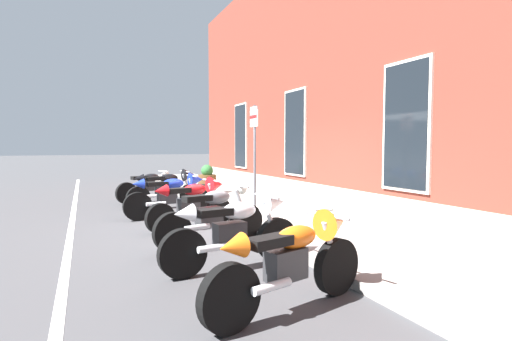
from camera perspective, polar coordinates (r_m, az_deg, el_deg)
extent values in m
plane|color=#38383A|center=(8.75, -3.50, -7.78)|extent=(140.00, 140.00, 0.00)
cube|color=gray|center=(9.30, 4.68, -6.68)|extent=(27.82, 2.80, 0.14)
cube|color=silver|center=(8.25, -25.14, -8.79)|extent=(27.82, 0.12, 0.01)
cube|color=maroon|center=(11.99, 23.73, 13.27)|extent=(21.82, 5.81, 7.60)
cube|color=gray|center=(9.97, 11.61, -4.41)|extent=(21.82, 0.10, 0.70)
cube|color=silver|center=(15.69, -2.17, 4.97)|extent=(1.22, 0.06, 2.52)
cube|color=black|center=(15.68, -2.27, 4.97)|extent=(1.10, 0.03, 2.40)
cube|color=silver|center=(11.74, 5.64, 5.41)|extent=(1.22, 0.06, 2.52)
cube|color=black|center=(11.72, 5.51, 5.41)|extent=(1.10, 0.03, 2.40)
cube|color=silver|center=(8.21, 20.72, 5.98)|extent=(1.22, 0.06, 2.52)
cube|color=black|center=(8.19, 20.57, 5.99)|extent=(1.10, 0.03, 2.40)
cylinder|color=black|center=(12.95, -12.38, -2.71)|extent=(0.31, 0.65, 0.64)
cylinder|color=black|center=(12.35, -18.07, -3.11)|extent=(0.31, 0.65, 0.64)
cylinder|color=silver|center=(12.88, -12.78, -1.69)|extent=(0.16, 0.31, 0.60)
cube|color=#28282B|center=(12.60, -15.37, -2.11)|extent=(0.34, 0.49, 0.32)
ellipsoid|color=black|center=(12.64, -14.78, -0.97)|extent=(0.40, 0.57, 0.24)
cube|color=black|center=(12.48, -16.35, -1.01)|extent=(0.35, 0.52, 0.10)
cylinder|color=silver|center=(12.82, -13.12, -0.12)|extent=(0.60, 0.22, 0.04)
cylinder|color=silver|center=(12.37, -16.38, -2.83)|extent=(0.22, 0.46, 0.09)
sphere|color=silver|center=(12.86, -12.80, -0.42)|extent=(0.18, 0.18, 0.18)
cylinder|color=black|center=(11.55, -9.32, -3.42)|extent=(0.22, 0.66, 0.65)
cylinder|color=black|center=(11.05, -16.52, -3.84)|extent=(0.22, 0.66, 0.65)
cylinder|color=silver|center=(11.49, -9.79, -2.09)|extent=(0.12, 0.33, 0.67)
cube|color=#28282B|center=(11.24, -13.09, -2.74)|extent=(0.29, 0.47, 0.32)
ellipsoid|color=black|center=(11.26, -12.39, -1.09)|extent=(0.34, 0.56, 0.24)
cube|color=black|center=(11.13, -14.22, -1.12)|extent=(0.29, 0.51, 0.10)
cylinder|color=silver|center=(11.42, -10.18, -0.15)|extent=(0.62, 0.14, 0.04)
cylinder|color=silver|center=(11.05, -14.33, -3.55)|extent=(0.16, 0.46, 0.09)
cone|color=black|center=(11.48, -9.57, -0.62)|extent=(0.41, 0.39, 0.36)
cone|color=black|center=(11.00, -16.47, -1.11)|extent=(0.28, 0.30, 0.24)
cylinder|color=black|center=(9.96, -8.23, -4.49)|extent=(0.19, 0.67, 0.66)
cylinder|color=black|center=(9.54, -16.60, -4.97)|extent=(0.19, 0.67, 0.66)
cylinder|color=silver|center=(9.89, -8.79, -2.98)|extent=(0.10, 0.33, 0.66)
cube|color=#28282B|center=(9.69, -12.62, -3.70)|extent=(0.26, 0.46, 0.32)
ellipsoid|color=#192D9E|center=(9.70, -11.80, -1.85)|extent=(0.31, 0.54, 0.24)
cube|color=black|center=(9.59, -13.97, -1.88)|extent=(0.27, 0.50, 0.10)
cylinder|color=silver|center=(9.83, -9.25, -0.75)|extent=(0.62, 0.10, 0.04)
cylinder|color=silver|center=(9.51, -14.14, -4.65)|extent=(0.14, 0.46, 0.09)
cone|color=#192D9E|center=(9.88, -8.53, -1.30)|extent=(0.39, 0.37, 0.36)
cone|color=#192D9E|center=(9.48, -16.54, -1.86)|extent=(0.27, 0.28, 0.24)
cylinder|color=black|center=(8.76, -5.43, -5.78)|extent=(0.29, 0.61, 0.60)
cylinder|color=black|center=(8.06, -13.59, -6.68)|extent=(0.29, 0.61, 0.60)
cylinder|color=silver|center=(8.66, -5.98, -4.02)|extent=(0.16, 0.34, 0.68)
cube|color=#28282B|center=(8.33, -9.64, -5.04)|extent=(0.34, 0.48, 0.32)
ellipsoid|color=red|center=(8.37, -8.78, -2.73)|extent=(0.40, 0.57, 0.24)
cube|color=black|center=(8.18, -11.06, -2.83)|extent=(0.35, 0.52, 0.10)
cylinder|color=silver|center=(8.57, -6.44, -1.42)|extent=(0.60, 0.21, 0.04)
cylinder|color=silver|center=(8.11, -11.03, -6.23)|extent=(0.22, 0.46, 0.09)
cone|color=red|center=(8.65, -5.72, -2.03)|extent=(0.44, 0.43, 0.36)
cone|color=red|center=(7.99, -13.51, -2.87)|extent=(0.30, 0.32, 0.24)
cylinder|color=black|center=(7.38, -1.37, -7.33)|extent=(0.27, 0.66, 0.65)
cylinder|color=black|center=(6.64, -11.90, -8.64)|extent=(0.27, 0.66, 0.65)
cylinder|color=silver|center=(7.27, -2.02, -5.28)|extent=(0.15, 0.34, 0.68)
cube|color=#28282B|center=(6.92, -6.72, -6.57)|extent=(0.32, 0.48, 0.32)
ellipsoid|color=slate|center=(6.95, -5.67, -3.84)|extent=(0.38, 0.57, 0.24)
cube|color=black|center=(6.76, -8.42, -3.98)|extent=(0.33, 0.52, 0.10)
cylinder|color=silver|center=(7.18, -2.55, -2.22)|extent=(0.61, 0.18, 0.04)
cylinder|color=silver|center=(6.70, -8.42, -8.06)|extent=(0.19, 0.46, 0.09)
sphere|color=silver|center=(7.23, -2.02, -2.73)|extent=(0.18, 0.18, 0.18)
cylinder|color=black|center=(6.01, 2.99, -9.85)|extent=(0.21, 0.67, 0.65)
cylinder|color=black|center=(5.34, -10.48, -11.64)|extent=(0.21, 0.67, 0.65)
cylinder|color=silver|center=(5.90, 2.20, -7.42)|extent=(0.11, 0.33, 0.67)
cube|color=#28282B|center=(5.58, -3.79, -9.04)|extent=(0.28, 0.47, 0.32)
ellipsoid|color=silver|center=(5.59, -2.43, -5.76)|extent=(0.33, 0.55, 0.24)
cube|color=black|center=(5.41, -5.97, -5.97)|extent=(0.28, 0.51, 0.10)
cylinder|color=silver|center=(5.80, 1.55, -3.72)|extent=(0.62, 0.12, 0.04)
cylinder|color=silver|center=(5.37, -6.06, -10.96)|extent=(0.15, 0.46, 0.09)
cone|color=silver|center=(5.88, 2.61, -4.60)|extent=(0.40, 0.39, 0.36)
cone|color=silver|center=(5.24, -10.34, -6.11)|extent=(0.27, 0.29, 0.24)
cylinder|color=black|center=(4.83, 11.48, -13.32)|extent=(0.29, 0.66, 0.66)
cylinder|color=black|center=(3.83, -3.79, -17.80)|extent=(0.29, 0.66, 0.66)
cylinder|color=silver|center=(4.69, 10.73, -10.70)|extent=(0.15, 0.31, 0.62)
cube|color=#28282B|center=(4.20, 4.32, -13.26)|extent=(0.33, 0.48, 0.32)
ellipsoid|color=orange|center=(4.24, 5.82, -9.45)|extent=(0.39, 0.57, 0.24)
cube|color=black|center=(3.98, 1.90, -10.14)|extent=(0.34, 0.52, 0.10)
cylinder|color=silver|center=(4.55, 10.13, -6.40)|extent=(0.61, 0.20, 0.04)
cylinder|color=silver|center=(3.97, 2.28, -16.28)|extent=(0.21, 0.46, 0.09)
cone|color=orange|center=(4.66, 11.17, -7.41)|extent=(0.44, 0.43, 0.36)
cone|color=orange|center=(3.70, -3.57, -10.90)|extent=(0.30, 0.32, 0.24)
cylinder|color=#4C4C51|center=(8.81, -0.18, 1.30)|extent=(0.06, 0.06, 2.48)
cube|color=white|center=(8.81, -0.30, 7.73)|extent=(0.36, 0.03, 0.44)
cube|color=red|center=(8.81, -0.39, 7.73)|extent=(0.36, 0.01, 0.08)
cylinder|color=brown|center=(13.46, -7.01, -1.91)|extent=(0.61, 0.61, 0.61)
cylinder|color=black|center=(13.46, -7.01, -1.91)|extent=(0.64, 0.64, 0.04)
sphere|color=#28602D|center=(13.43, -7.02, -0.02)|extent=(0.40, 0.40, 0.40)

